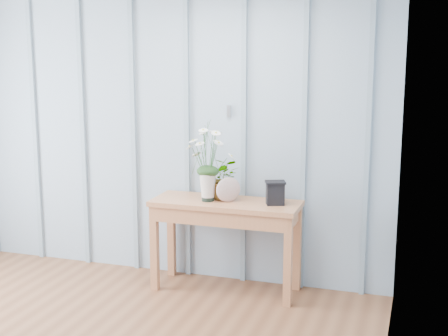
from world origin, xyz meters
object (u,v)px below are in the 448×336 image
(carved_box, at_px, (275,193))
(sideboard, at_px, (226,215))
(daisy_vase, at_px, (208,152))
(felt_disc_vessel, at_px, (228,190))

(carved_box, bearing_deg, sideboard, -178.94)
(sideboard, distance_m, carved_box, 0.46)
(sideboard, relative_size, carved_box, 6.39)
(daisy_vase, xyz_separation_m, felt_disc_vessel, (0.17, 0.01, -0.29))
(sideboard, distance_m, felt_disc_vessel, 0.22)
(sideboard, height_order, daisy_vase, daisy_vase)
(daisy_vase, height_order, carved_box, daisy_vase)
(daisy_vase, distance_m, felt_disc_vessel, 0.34)
(sideboard, xyz_separation_m, carved_box, (0.40, 0.01, 0.21))
(sideboard, bearing_deg, felt_disc_vessel, -42.14)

